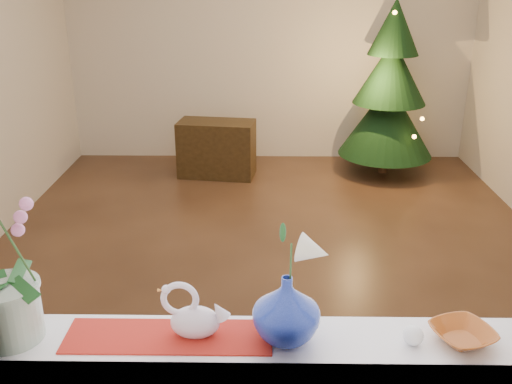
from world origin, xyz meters
TOP-DOWN VIEW (x-y plane):
  - ground at (0.00, 0.00)m, footprint 5.00×5.00m
  - wall_back at (0.00, 2.50)m, footprint 4.50×0.10m
  - wall_front at (0.00, -2.50)m, footprint 4.50×0.10m
  - windowsill at (0.00, -2.37)m, footprint 2.20×0.26m
  - window_frame at (0.00, -2.47)m, footprint 2.22×0.06m
  - runner at (-0.38, -2.37)m, footprint 0.70×0.20m
  - swan at (-0.29, -2.36)m, footprint 0.25×0.15m
  - blue_vase at (0.02, -2.37)m, footprint 0.29×0.29m
  - lily at (0.02, -2.37)m, footprint 0.15×0.09m
  - paperweight at (0.44, -2.40)m, footprint 0.08×0.08m
  - amber_dish at (0.61, -2.38)m, footprint 0.22×0.22m
  - xmas_tree at (1.25, 1.95)m, footprint 1.18×1.18m
  - side_table at (-0.56, 1.82)m, footprint 0.84×0.50m

SIDE VIEW (x-z plane):
  - ground at x=0.00m, z-range 0.00..0.00m
  - side_table at x=-0.56m, z-range 0.00..0.59m
  - windowsill at x=0.00m, z-range 0.88..0.92m
  - xmas_tree at x=1.25m, z-range 0.00..1.82m
  - runner at x=-0.38m, z-range 0.92..0.93m
  - amber_dish at x=0.61m, z-range 0.92..0.96m
  - paperweight at x=0.44m, z-range 0.92..0.99m
  - swan at x=-0.29m, z-range 0.92..1.12m
  - blue_vase at x=0.02m, z-range 0.92..1.19m
  - lily at x=0.02m, z-range 1.19..1.39m
  - wall_back at x=0.00m, z-range 0.00..2.70m
  - wall_front at x=0.00m, z-range 0.00..2.70m
  - window_frame at x=0.00m, z-range 0.90..2.50m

